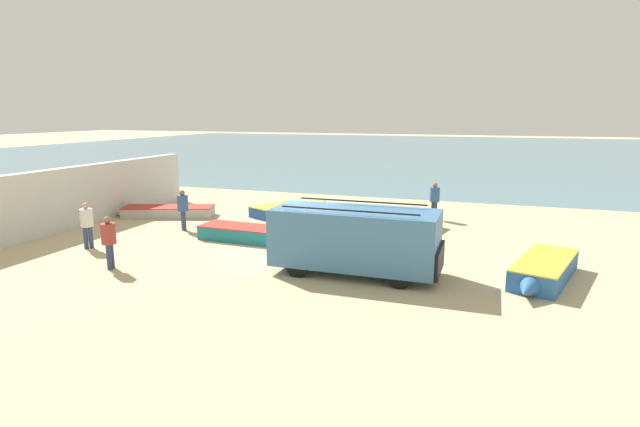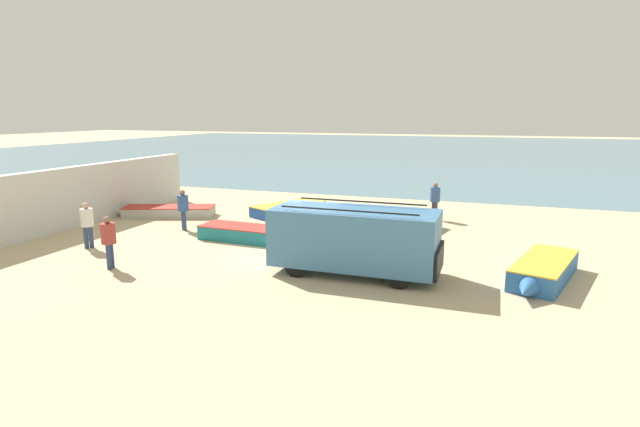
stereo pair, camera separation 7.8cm
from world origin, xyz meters
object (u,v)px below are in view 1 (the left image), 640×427
(fishing_rowboat_3, at_px, (251,234))
(fishing_rowboat_4, at_px, (166,211))
(parked_van, at_px, (356,238))
(fishing_rowboat_2, at_px, (290,208))
(fisherman_1, at_px, (87,221))
(fisherman_0, at_px, (435,197))
(fisherman_2, at_px, (183,206))
(fishing_rowboat_0, at_px, (543,271))
(fishing_rowboat_1, at_px, (412,227))
(fisherman_3, at_px, (109,238))

(fishing_rowboat_3, distance_m, fishing_rowboat_4, 6.64)
(parked_van, relative_size, fishing_rowboat_2, 1.13)
(fishing_rowboat_4, bearing_deg, fisherman_1, 78.53)
(fishing_rowboat_3, relative_size, fisherman_0, 2.69)
(fisherman_2, bearing_deg, fishing_rowboat_4, -89.23)
(fishing_rowboat_2, distance_m, fishing_rowboat_4, 6.01)
(fishing_rowboat_0, bearing_deg, fishing_rowboat_1, -119.42)
(parked_van, distance_m, fisherman_3, 7.84)
(fishing_rowboat_0, bearing_deg, fishing_rowboat_4, -88.27)
(fishing_rowboat_3, height_order, fisherman_3, fisherman_3)
(fisherman_1, bearing_deg, fishing_rowboat_0, 49.89)
(fisherman_0, relative_size, fisherman_2, 1.00)
(fisherman_1, bearing_deg, fisherman_2, 110.03)
(parked_van, height_order, fishing_rowboat_1, parked_van)
(fisherman_1, bearing_deg, fishing_rowboat_4, 142.57)
(parked_van, height_order, fisherman_0, parked_van)
(fisherman_1, distance_m, fisherman_3, 3.05)
(parked_van, bearing_deg, fisherman_0, 81.32)
(fishing_rowboat_2, bearing_deg, fishing_rowboat_1, -82.18)
(fisherman_0, bearing_deg, fisherman_3, 4.87)
(fishing_rowboat_2, xyz_separation_m, fisherman_0, (6.89, 0.98, 0.77))
(parked_van, bearing_deg, fishing_rowboat_1, 81.85)
(fisherman_1, relative_size, fisherman_2, 0.99)
(fishing_rowboat_2, xyz_separation_m, fishing_rowboat_3, (0.60, -5.45, 0.01))
(fishing_rowboat_3, xyz_separation_m, fisherman_3, (-2.63, -4.69, 0.75))
(fishing_rowboat_2, bearing_deg, fisherman_1, 177.99)
(fisherman_3, bearing_deg, fisherman_2, -97.26)
(parked_van, distance_m, fisherman_2, 9.03)
(fishing_rowboat_0, height_order, fisherman_0, fisherman_0)
(fishing_rowboat_2, height_order, fishing_rowboat_4, fishing_rowboat_2)
(fishing_rowboat_1, relative_size, fishing_rowboat_2, 0.89)
(fisherman_3, bearing_deg, fishing_rowboat_0, 177.39)
(fisherman_0, bearing_deg, parked_van, 34.92)
(fishing_rowboat_1, relative_size, fishing_rowboat_3, 0.87)
(fishing_rowboat_0, height_order, fishing_rowboat_1, fishing_rowboat_0)
(fishing_rowboat_0, height_order, fisherman_1, fisherman_1)
(parked_van, distance_m, fishing_rowboat_1, 6.00)
(parked_van, bearing_deg, fisherman_2, 159.04)
(fishing_rowboat_0, distance_m, fisherman_2, 14.07)
(fisherman_0, distance_m, fisherman_2, 11.38)
(fishing_rowboat_2, xyz_separation_m, fisherman_3, (-2.02, -10.14, 0.76))
(parked_van, height_order, fishing_rowboat_0, parked_van)
(fishing_rowboat_2, bearing_deg, fishing_rowboat_0, -95.62)
(fishing_rowboat_1, relative_size, fisherman_3, 2.36)
(parked_van, relative_size, fisherman_2, 2.97)
(fishing_rowboat_1, xyz_separation_m, fisherman_0, (0.53, 3.11, 0.77))
(fishing_rowboat_2, bearing_deg, fishing_rowboat_3, -147.31)
(fisherman_1, relative_size, fisherman_3, 1.00)
(parked_van, distance_m, fisherman_0, 9.10)
(fisherman_0, height_order, fisherman_1, fisherman_0)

